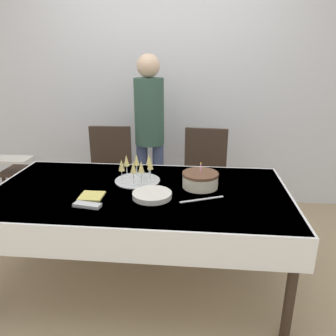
# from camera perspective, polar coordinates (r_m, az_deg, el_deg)

# --- Properties ---
(ground_plane) EXTENTS (12.00, 12.00, 0.00)m
(ground_plane) POSITION_cam_1_polar(r_m,az_deg,el_deg) (2.63, -4.51, -18.70)
(ground_plane) COLOR tan
(wall_back) EXTENTS (8.00, 0.05, 2.70)m
(wall_back) POSITION_cam_1_polar(r_m,az_deg,el_deg) (3.60, -0.82, 15.04)
(wall_back) COLOR silver
(wall_back) RESTS_ON ground_plane
(dining_table) EXTENTS (2.03, 1.08, 0.74)m
(dining_table) POSITION_cam_1_polar(r_m,az_deg,el_deg) (2.30, -4.93, -6.09)
(dining_table) COLOR white
(dining_table) RESTS_ON ground_plane
(dining_chair_far_left) EXTENTS (0.44, 0.44, 0.96)m
(dining_chair_far_left) POSITION_cam_1_polar(r_m,az_deg,el_deg) (3.21, -10.16, -0.84)
(dining_chair_far_left) COLOR #38281E
(dining_chair_far_left) RESTS_ON ground_plane
(dining_chair_far_right) EXTENTS (0.45, 0.45, 0.96)m
(dining_chair_far_right) POSITION_cam_1_polar(r_m,az_deg,el_deg) (3.09, 6.31, -1.40)
(dining_chair_far_right) COLOR #38281E
(dining_chair_far_right) RESTS_ON ground_plane
(birthday_cake) EXTENTS (0.25, 0.25, 0.18)m
(birthday_cake) POSITION_cam_1_polar(r_m,az_deg,el_deg) (2.28, 5.64, -2.07)
(birthday_cake) COLOR beige
(birthday_cake) RESTS_ON dining_table
(champagne_tray) EXTENTS (0.33, 0.33, 0.18)m
(champagne_tray) POSITION_cam_1_polar(r_m,az_deg,el_deg) (2.38, -5.40, -0.30)
(champagne_tray) COLOR silver
(champagne_tray) RESTS_ON dining_table
(plate_stack_main) EXTENTS (0.26, 0.26, 0.03)m
(plate_stack_main) POSITION_cam_1_polar(r_m,az_deg,el_deg) (2.13, -2.79, -4.71)
(plate_stack_main) COLOR silver
(plate_stack_main) RESTS_ON dining_table
(cake_knife) EXTENTS (0.28, 0.14, 0.00)m
(cake_knife) POSITION_cam_1_polar(r_m,az_deg,el_deg) (2.11, 5.92, -5.46)
(cake_knife) COLOR silver
(cake_knife) RESTS_ON dining_table
(fork_pile) EXTENTS (0.18, 0.09, 0.02)m
(fork_pile) POSITION_cam_1_polar(r_m,az_deg,el_deg) (2.06, -13.88, -6.28)
(fork_pile) COLOR silver
(fork_pile) RESTS_ON dining_table
(napkin_pile) EXTENTS (0.15, 0.15, 0.01)m
(napkin_pile) POSITION_cam_1_polar(r_m,az_deg,el_deg) (2.19, -13.15, -4.78)
(napkin_pile) COLOR #E0D166
(napkin_pile) RESTS_ON dining_table
(person_standing) EXTENTS (0.28, 0.28, 1.62)m
(person_standing) POSITION_cam_1_polar(r_m,az_deg,el_deg) (3.17, -3.25, 7.57)
(person_standing) COLOR #3F4C72
(person_standing) RESTS_ON ground_plane
(high_chair) EXTENTS (0.33, 0.35, 0.71)m
(high_chair) POSITION_cam_1_polar(r_m,az_deg,el_deg) (3.46, -24.35, -1.64)
(high_chair) COLOR #38281E
(high_chair) RESTS_ON ground_plane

